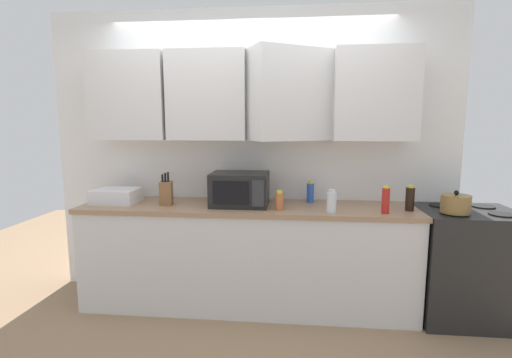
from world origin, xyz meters
The scene contains 13 objects.
ground_plane centered at (0.00, -1.00, 0.00)m, with size 8.00×8.00×0.00m, color #937556.
wall_back_with_cabinets centered at (0.00, -0.07, 1.58)m, with size 3.71×0.62×2.60m.
counter_run centered at (0.00, -0.30, 0.45)m, with size 2.84×0.63×0.90m.
stove_range centered at (1.80, -0.32, 0.45)m, with size 0.76×0.64×0.91m.
kettle centered at (1.63, -0.46, 0.98)m, with size 0.22×0.22×0.17m.
microwave centered at (-0.06, -0.31, 1.04)m, with size 0.48×0.37×0.28m.
dish_rack centered at (-1.16, -0.30, 0.96)m, with size 0.38×0.30×0.12m, color silver.
knife_block centered at (-0.69, -0.35, 1.00)m, with size 0.12×0.14×0.29m.
bottle_clear_tall centered at (0.69, -0.51, 0.99)m, with size 0.08×0.08×0.18m.
bottle_red_sauce centered at (1.10, -0.49, 1.00)m, with size 0.06×0.06×0.21m.
bottle_spice_jar centered at (0.28, -0.45, 0.97)m, with size 0.07×0.07×0.16m.
bottle_blue_cleaner centered at (0.54, -0.12, 0.99)m, with size 0.06×0.06×0.19m.
bottle_soy_dark centered at (1.32, -0.38, 1.00)m, with size 0.07×0.07×0.21m.
Camera 1 is at (0.39, -3.39, 1.59)m, focal length 26.14 mm.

